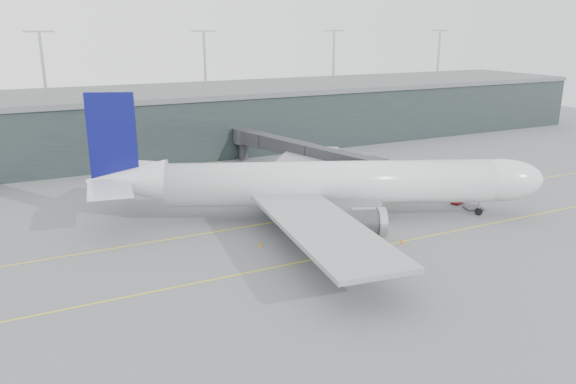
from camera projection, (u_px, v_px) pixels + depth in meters
name	position (u px, v px, depth m)	size (l,w,h in m)	color
ground	(272.00, 214.00, 93.97)	(320.00, 320.00, 0.00)	#5B5C60
taxiline_a	(283.00, 221.00, 90.53)	(160.00, 0.25, 0.02)	#D2C813
taxiline_b	(334.00, 255.00, 76.77)	(160.00, 0.25, 0.02)	#D2C813
taxiline_lead_main	(253.00, 182.00, 113.29)	(0.25, 60.00, 0.02)	#D2C813
terminal	(176.00, 120.00, 141.68)	(240.00, 36.00, 29.00)	black
main_aircraft	(327.00, 184.00, 90.15)	(70.54, 65.08, 20.68)	silver
jet_bridge	(288.00, 145.00, 120.98)	(15.05, 48.40, 7.47)	#2D2C32
gse_cart	(457.00, 199.00, 99.12)	(2.75, 2.21, 1.63)	#AF0F0C
baggage_dolly	(474.00, 208.00, 96.22)	(2.98, 2.39, 0.30)	#3C3C41
uld_a	(228.00, 197.00, 99.37)	(2.34, 1.93, 2.01)	#39393E
uld_b	(238.00, 193.00, 102.41)	(2.20, 2.02, 1.61)	#39393E
uld_c	(258.00, 192.00, 102.50)	(2.50, 2.18, 1.96)	#39393E
cone_nose	(450.00, 194.00, 104.12)	(0.43, 0.43, 0.68)	#F64B0D
cone_wing_stbd	(402.00, 241.00, 80.89)	(0.47, 0.47, 0.74)	#DA620C
cone_wing_port	(296.00, 188.00, 107.90)	(0.49, 0.49, 0.77)	#EE350D
cone_tail	(260.00, 244.00, 79.88)	(0.48, 0.48, 0.76)	orange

